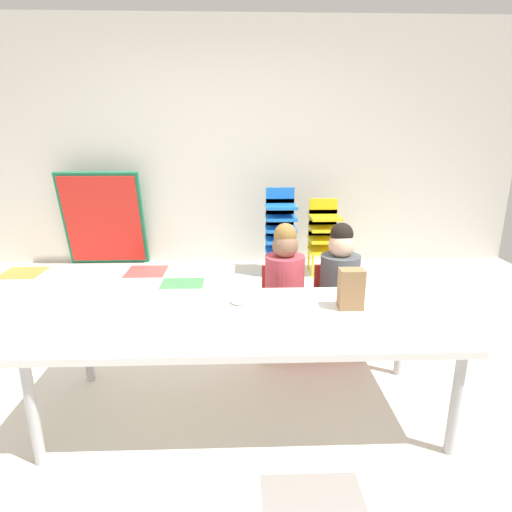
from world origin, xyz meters
The scene contains 12 objects.
ground_plane centered at (0.00, 0.00, -0.01)m, with size 6.64×4.49×0.02m.
back_wall centered at (0.00, 2.24, 1.34)m, with size 6.64×0.10×2.67m, color beige.
craft_table centered at (0.18, -0.68, 0.53)m, with size 2.10×0.81×0.57m.
seated_child_near_camera centered at (0.44, -0.04, 0.55)m, with size 0.34×0.34×0.92m.
seated_child_middle_seat centered at (0.81, -0.04, 0.55)m, with size 0.32×0.31×0.92m.
kid_chair_blue_stack centered at (0.58, 1.71, 0.52)m, with size 0.32×0.30×0.92m.
kid_chair_yellow_stack centered at (1.05, 1.71, 0.46)m, with size 0.32×0.30×0.80m.
folded_activity_table centered at (-1.39, 2.04, 0.54)m, with size 0.90×0.29×1.09m.
paper_bag_brown centered at (0.74, -0.59, 0.68)m, with size 0.13×0.09×0.22m, color #9E754C.
paper_plate_near_edge centered at (0.15, -0.51, 0.58)m, with size 0.18×0.18×0.01m, color white.
paper_plate_center_table centered at (-0.18, -0.76, 0.58)m, with size 0.18×0.18×0.01m, color white.
donut_powdered_on_plate centered at (0.15, -0.51, 0.60)m, with size 0.11×0.11×0.03m, color white.
Camera 1 is at (0.16, -2.67, 1.49)m, focal length 29.58 mm.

